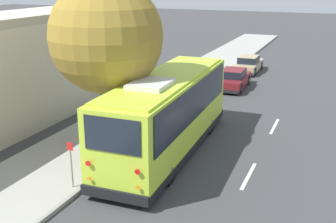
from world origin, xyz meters
The scene contains 11 objects.
ground_plane centered at (0.00, 0.00, 0.00)m, with size 160.00×160.00×0.00m, color #3D3D3F.
sidewalk_slab centered at (0.00, 3.56, 0.07)m, with size 80.00×4.07×0.15m, color #A3A099.
curb_strip centered at (0.00, 1.46, 0.07)m, with size 80.00×0.14×0.15m, color gray.
shuttle_bus centered at (0.89, 0.04, 1.86)m, with size 10.00×3.00×3.48m.
parked_sedan_maroon centered at (12.64, 0.18, 0.60)m, with size 4.21×1.82×1.30m.
parked_sedan_tan centered at (18.18, 0.35, 0.58)m, with size 4.22×1.68×1.26m.
street_tree centered at (-0.04, 2.20, 5.23)m, with size 4.52×4.52×7.72m.
sign_post_near centered at (-3.57, 1.76, 1.01)m, with size 0.06×0.22×1.67m.
sign_post_far centered at (-1.55, 1.76, 0.85)m, with size 0.06×0.22×1.35m.
lane_stripe_mid centered at (-0.05, -3.68, 0.00)m, with size 2.40×0.14×0.01m, color silver.
lane_stripe_ahead centered at (5.95, -3.68, 0.00)m, with size 2.40×0.14×0.01m, color silver.
Camera 1 is at (-14.49, -6.42, 7.15)m, focal length 45.00 mm.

